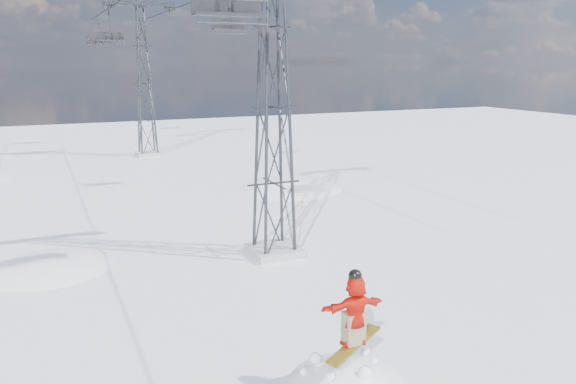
# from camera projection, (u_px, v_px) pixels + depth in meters

# --- Properties ---
(ground) EXTENTS (120.00, 120.00, 0.00)m
(ground) POSITION_uv_depth(u_px,v_px,m) (371.00, 359.00, 13.72)
(ground) COLOR white
(ground) RESTS_ON ground
(snow_terrain) EXTENTS (39.00, 37.00, 22.00)m
(snow_terrain) POSITION_uv_depth(u_px,v_px,m) (100.00, 354.00, 32.85)
(snow_terrain) COLOR white
(snow_terrain) RESTS_ON ground
(lift_tower_near) EXTENTS (5.20, 1.80, 11.43)m
(lift_tower_near) POSITION_uv_depth(u_px,v_px,m) (273.00, 108.00, 19.91)
(lift_tower_near) COLOR #999999
(lift_tower_near) RESTS_ON ground
(lift_tower_far) EXTENTS (5.20, 1.80, 11.43)m
(lift_tower_far) POSITION_uv_depth(u_px,v_px,m) (145.00, 84.00, 42.11)
(lift_tower_far) COLOR #999999
(lift_tower_far) RESTS_ON ground
(lift_chair_near) EXTENTS (2.18, 0.63, 2.71)m
(lift_chair_near) POSITION_uv_depth(u_px,v_px,m) (229.00, 7.00, 16.65)
(lift_chair_near) COLOR black
(lift_chair_near) RESTS_ON ground
(lift_chair_mid) EXTENTS (1.88, 0.54, 2.34)m
(lift_chair_mid) POSITION_uv_depth(u_px,v_px,m) (230.00, 26.00, 29.96)
(lift_chair_mid) COLOR black
(lift_chair_mid) RESTS_ON ground
(lift_chair_far) EXTENTS (2.02, 0.58, 2.51)m
(lift_chair_far) POSITION_uv_depth(u_px,v_px,m) (110.00, 37.00, 40.91)
(lift_chair_far) COLOR black
(lift_chair_far) RESTS_ON ground
(lift_chair_extra) EXTENTS (2.11, 0.61, 2.61)m
(lift_chair_extra) POSITION_uv_depth(u_px,v_px,m) (100.00, 41.00, 46.97)
(lift_chair_extra) COLOR black
(lift_chair_extra) RESTS_ON ground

